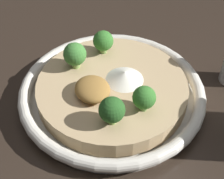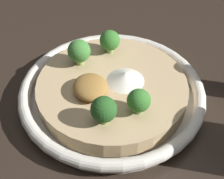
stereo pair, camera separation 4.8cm
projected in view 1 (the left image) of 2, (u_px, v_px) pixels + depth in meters
ground_plane at (112, 100)px, 0.49m from camera, size 6.00×6.00×0.00m
risotto_bowl at (112, 92)px, 0.48m from camera, size 0.26×0.26×0.03m
cheese_sprinkle at (125, 76)px, 0.47m from camera, size 0.05×0.05×0.01m
crispy_onion_garnish at (92, 89)px, 0.45m from camera, size 0.05×0.05×0.02m
broccoli_front_right at (112, 110)px, 0.41m from camera, size 0.03×0.03×0.04m
broccoli_right at (144, 98)px, 0.42m from camera, size 0.03×0.03×0.04m
broccoli_back_left at (103, 41)px, 0.51m from camera, size 0.03×0.03×0.04m
broccoli_left at (75, 55)px, 0.48m from camera, size 0.03×0.03×0.04m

